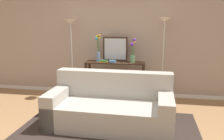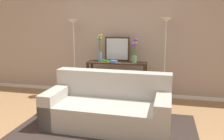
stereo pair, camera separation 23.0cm
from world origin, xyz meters
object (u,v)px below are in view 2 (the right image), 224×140
fruit_bowl (114,61)px  vase_short_flowers (134,52)px  floor_lamp_left (74,36)px  wall_mirror (117,49)px  couch (109,108)px  vase_tall_flowers (100,50)px  book_stack (105,61)px  console_table (117,74)px  floor_lamp_right (166,36)px  book_row_under_console (101,95)px

fruit_bowl → vase_short_flowers: bearing=15.5°
floor_lamp_left → wall_mirror: floor_lamp_left is taller
couch → vase_tall_flowers: 1.68m
book_stack → wall_mirror: bearing=47.6°
vase_tall_flowers → fruit_bowl: bearing=-16.7°
console_table → floor_lamp_right: bearing=-1.2°
console_table → fruit_bowl: (-0.04, -0.11, 0.30)m
couch → book_stack: 1.46m
console_table → fruit_bowl: 0.32m
console_table → book_stack: (-0.24, -0.09, 0.29)m
console_table → vase_tall_flowers: 0.66m
couch → console_table: 1.41m
floor_lamp_left → fruit_bowl: size_ratio=10.84×
vase_tall_flowers → vase_short_flowers: vase_tall_flowers is taller
floor_lamp_left → vase_tall_flowers: 0.67m
floor_lamp_right → book_stack: bearing=-177.0°
wall_mirror → vase_tall_flowers: 0.39m
console_table → book_row_under_console: bearing=-180.0°
couch → vase_short_flowers: bearing=80.6°
book_stack → fruit_bowl: bearing=-5.8°
console_table → floor_lamp_left: (-0.99, -0.02, 0.82)m
floor_lamp_left → book_row_under_console: floor_lamp_left is taller
console_table → book_row_under_console: console_table is taller
couch → book_row_under_console: size_ratio=6.13×
fruit_bowl → couch: bearing=-81.2°
vase_short_flowers → floor_lamp_right: bearing=-2.7°
couch → vase_tall_flowers: vase_tall_flowers is taller
floor_lamp_right → book_row_under_console: size_ratio=5.43×
fruit_bowl → book_stack: (-0.20, 0.02, -0.01)m
console_table → wall_mirror: bearing=98.3°
wall_mirror → console_table: bearing=-81.7°
console_table → vase_tall_flowers: vase_tall_flowers is taller
floor_lamp_left → floor_lamp_right: floor_lamp_right is taller
floor_lamp_left → vase_tall_flowers: bearing=1.6°
couch → floor_lamp_left: 2.09m
floor_lamp_left → book_stack: (0.76, -0.07, -0.53)m
book_stack → floor_lamp_left: bearing=175.0°
wall_mirror → book_row_under_console: wall_mirror is taller
vase_tall_flowers → book_row_under_console: bearing=19.0°
couch → wall_mirror: 1.73m
console_table → vase_tall_flowers: bearing=-179.3°
floor_lamp_right → vase_tall_flowers: (-1.42, 0.02, -0.32)m
console_table → book_stack: book_stack is taller
couch → floor_lamp_right: floor_lamp_right is taller
couch → vase_short_flowers: vase_short_flowers is taller
console_table → vase_short_flowers: bearing=1.3°
vase_tall_flowers → book_stack: (0.15, -0.08, -0.24)m
floor_lamp_left → floor_lamp_right: (2.03, 0.00, 0.03)m
vase_short_flowers → fruit_bowl: bearing=-164.5°
console_table → floor_lamp_right: size_ratio=0.72×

